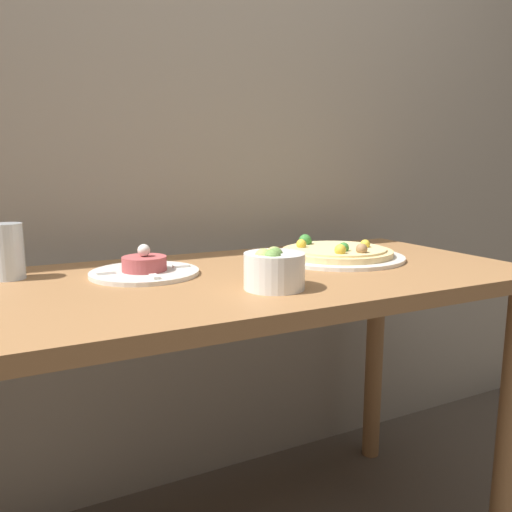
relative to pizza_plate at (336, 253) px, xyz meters
The scene contains 6 objects.
back_wall 0.73m from the pizza_plate, 133.23° to the left, with size 8.00×0.05×2.60m.
dining_table 0.39m from the pizza_plate, 169.55° to the right, with size 1.49×0.65×0.78m.
pizza_plate is the anchor object (origin of this frame).
tartare_plate 0.53m from the pizza_plate, behind, with size 0.25×0.25×0.07m.
small_bowl 0.39m from the pizza_plate, 144.62° to the right, with size 0.13×0.13×0.09m.
drinking_glass 0.82m from the pizza_plate, behind, with size 0.07×0.07×0.13m.
Camera 1 is at (-0.44, -0.71, 1.03)m, focal length 35.00 mm.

